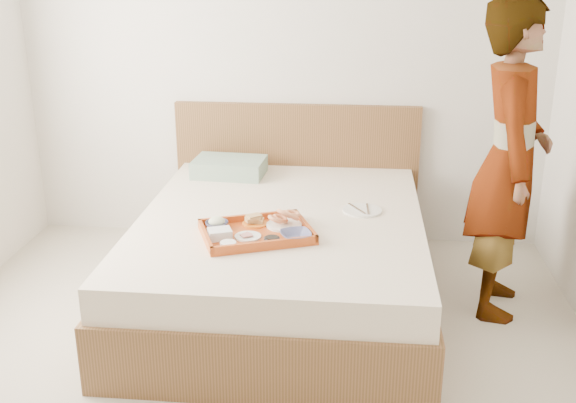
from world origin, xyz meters
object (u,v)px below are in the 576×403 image
(bed, at_px, (281,259))
(person, at_px, (509,161))
(dinner_plate, at_px, (362,210))
(tray, at_px, (257,232))

(bed, distance_m, person, 1.35)
(bed, height_order, dinner_plate, dinner_plate)
(person, bearing_deg, bed, 102.77)
(tray, distance_m, person, 1.39)
(dinner_plate, bearing_deg, person, -2.66)
(bed, relative_size, person, 1.17)
(bed, xyz_separation_m, dinner_plate, (0.45, 0.11, 0.27))
(dinner_plate, height_order, person, person)
(dinner_plate, relative_size, person, 0.13)
(tray, bearing_deg, person, -5.27)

